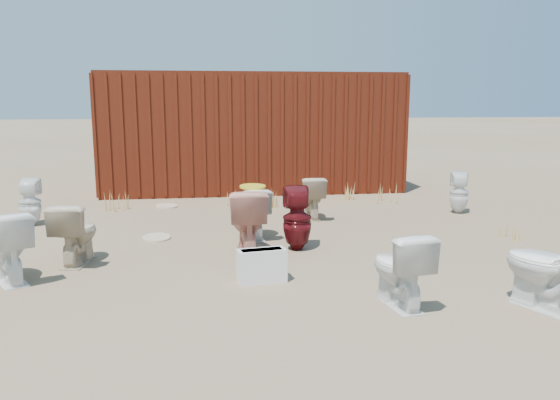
{
  "coord_description": "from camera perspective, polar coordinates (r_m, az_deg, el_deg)",
  "views": [
    {
      "loc": [
        -0.96,
        -6.48,
        1.86
      ],
      "look_at": [
        0.0,
        0.6,
        0.55
      ],
      "focal_mm": 35.0,
      "sensor_mm": 36.0,
      "label": 1
    }
  ],
  "objects": [
    {
      "name": "toilet_back_e",
      "position": [
        9.55,
        18.22,
        0.72
      ],
      "size": [
        0.4,
        0.4,
        0.69
      ],
      "primitive_type": "imported",
      "rotation": [
        0.0,
        0.0,
        2.79
      ],
      "color": "white",
      "rests_on": "ground"
    },
    {
      "name": "shipping_container",
      "position": [
        11.74,
        -3.03,
        7.16
      ],
      "size": [
        6.0,
        2.4,
        2.4
      ],
      "primitive_type": "cube",
      "color": "#46180B",
      "rests_on": "ground"
    },
    {
      "name": "toilet_back_a",
      "position": [
        8.98,
        -24.68,
        -0.22
      ],
      "size": [
        0.34,
        0.34,
        0.71
      ],
      "primitive_type": "imported",
      "rotation": [
        0.0,
        0.0,
        3.2
      ],
      "color": "white",
      "rests_on": "ground"
    },
    {
      "name": "yellow_lid",
      "position": [
        7.37,
        -2.88,
        1.42
      ],
      "size": [
        0.35,
        0.44,
        0.02
      ],
      "primitive_type": "ellipsoid",
      "color": "gold",
      "rests_on": "toilet_back_yellowlid"
    },
    {
      "name": "toilet_back_beige_left",
      "position": [
        6.69,
        -20.55,
        -3.25
      ],
      "size": [
        0.5,
        0.76,
        0.72
      ],
      "primitive_type": "imported",
      "rotation": [
        0.0,
        0.0,
        2.99
      ],
      "color": "beige",
      "rests_on": "ground"
    },
    {
      "name": "toilet_front_a",
      "position": [
        6.3,
        -26.65,
        -4.37
      ],
      "size": [
        0.73,
        0.85,
        0.75
      ],
      "primitive_type": "imported",
      "rotation": [
        0.0,
        0.0,
        3.67
      ],
      "color": "white",
      "rests_on": "ground"
    },
    {
      "name": "loose_tank",
      "position": [
        5.68,
        -1.93,
        -6.88
      ],
      "size": [
        0.53,
        0.28,
        0.35
      ],
      "primitive_type": "cube",
      "rotation": [
        0.0,
        0.0,
        0.16
      ],
      "color": "silver",
      "rests_on": "ground"
    },
    {
      "name": "weed_clump_c",
      "position": [
        10.27,
        10.95,
        0.74
      ],
      "size": [
        0.36,
        0.36,
        0.34
      ],
      "primitive_type": "cone",
      "color": "tan",
      "rests_on": "ground"
    },
    {
      "name": "toilet_front_pink",
      "position": [
        6.68,
        -3.43,
        -2.2
      ],
      "size": [
        0.47,
        0.8,
        0.81
      ],
      "primitive_type": "imported",
      "rotation": [
        0.0,
        0.0,
        3.12
      ],
      "color": "tan",
      "rests_on": "ground"
    },
    {
      "name": "toilet_front_e",
      "position": [
        5.44,
        26.23,
        -6.26
      ],
      "size": [
        0.73,
        0.91,
        0.81
      ],
      "primitive_type": "imported",
      "rotation": [
        0.0,
        0.0,
        3.56
      ],
      "color": "white",
      "rests_on": "ground"
    },
    {
      "name": "weed_clump_b",
      "position": [
        9.61,
        -0.13,
        0.12
      ],
      "size": [
        0.32,
        0.32,
        0.29
      ],
      "primitive_type": "cone",
      "color": "tan",
      "rests_on": "ground"
    },
    {
      "name": "toilet_front_maroon",
      "position": [
        6.84,
        1.8,
        -1.95
      ],
      "size": [
        0.38,
        0.39,
        0.8
      ],
      "primitive_type": "imported",
      "rotation": [
        0.0,
        0.0,
        3.09
      ],
      "color": "#580F13",
      "rests_on": "ground"
    },
    {
      "name": "toilet_back_yellowlid",
      "position": [
        7.43,
        -2.85,
        -1.35
      ],
      "size": [
        0.48,
        0.73,
        0.7
      ],
      "primitive_type": "imported",
      "rotation": [
        0.0,
        0.0,
        3.28
      ],
      "color": "white",
      "rests_on": "ground"
    },
    {
      "name": "weed_clump_e",
      "position": [
        10.41,
        6.93,
        0.85
      ],
      "size": [
        0.34,
        0.34,
        0.3
      ],
      "primitive_type": "cone",
      "color": "tan",
      "rests_on": "ground"
    },
    {
      "name": "loose_lid_near",
      "position": [
        7.66,
        -12.78,
        -3.84
      ],
      "size": [
        0.43,
        0.53,
        0.02
      ],
      "primitive_type": "ellipsoid",
      "rotation": [
        0.0,
        0.0,
        0.11
      ],
      "color": "#C7B790",
      "rests_on": "ground"
    },
    {
      "name": "weed_clump_a",
      "position": [
        9.72,
        -16.72,
        -0.09
      ],
      "size": [
        0.36,
        0.36,
        0.33
      ],
      "primitive_type": "cone",
      "color": "tan",
      "rests_on": "ground"
    },
    {
      "name": "toilet_back_beige_right",
      "position": [
        8.66,
        3.35,
        0.27
      ],
      "size": [
        0.41,
        0.69,
        0.68
      ],
      "primitive_type": "imported",
      "rotation": [
        0.0,
        0.0,
        3.1
      ],
      "color": "beige",
      "rests_on": "ground"
    },
    {
      "name": "ground",
      "position": [
        6.81,
        0.68,
        -5.46
      ],
      "size": [
        100.0,
        100.0,
        0.0
      ],
      "primitive_type": "plane",
      "color": "brown",
      "rests_on": "ground"
    },
    {
      "name": "weed_clump_d",
      "position": [
        9.69,
        -4.73,
        0.16
      ],
      "size": [
        0.3,
        0.3,
        0.29
      ],
      "primitive_type": "cone",
      "color": "tan",
      "rests_on": "ground"
    },
    {
      "name": "loose_lid_far",
      "position": [
        9.89,
        -11.77,
        -0.6
      ],
      "size": [
        0.55,
        0.59,
        0.02
      ],
      "primitive_type": "ellipsoid",
      "rotation": [
        0.0,
        0.0,
        0.56
      ],
      "color": "#CCB394",
      "rests_on": "ground"
    },
    {
      "name": "weed_clump_f",
      "position": [
        8.06,
        23.14,
        -2.96
      ],
      "size": [
        0.28,
        0.28,
        0.23
      ],
      "primitive_type": "cone",
      "color": "tan",
      "rests_on": "ground"
    },
    {
      "name": "toilet_front_c",
      "position": [
        5.11,
        12.34,
        -7.01
      ],
      "size": [
        0.5,
        0.75,
        0.71
      ],
      "primitive_type": "imported",
      "rotation": [
        0.0,
        0.0,
        3.31
      ],
      "color": "white",
      "rests_on": "ground"
    }
  ]
}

